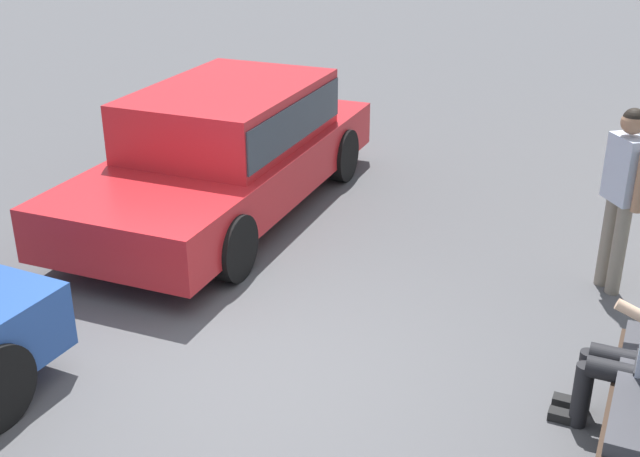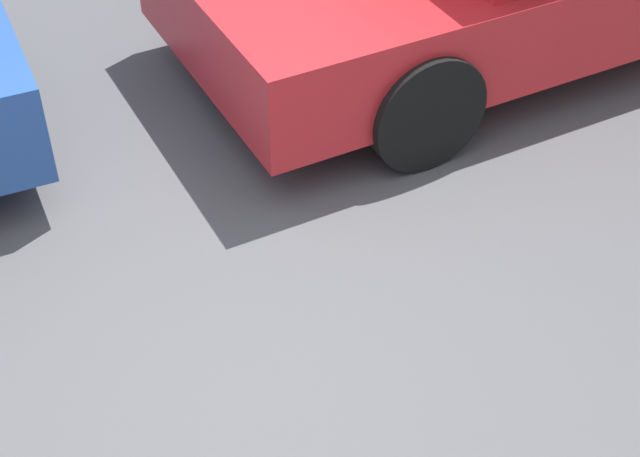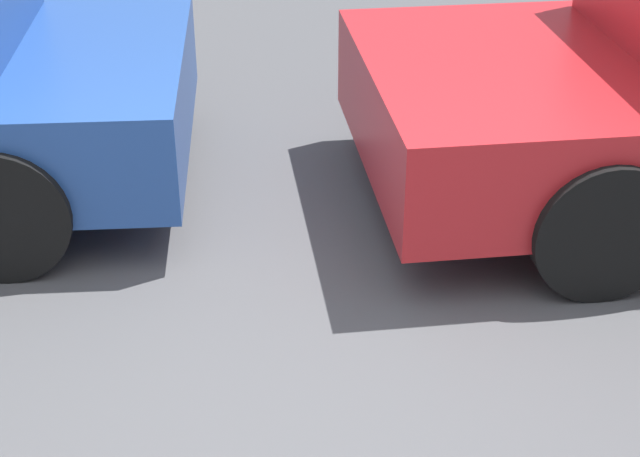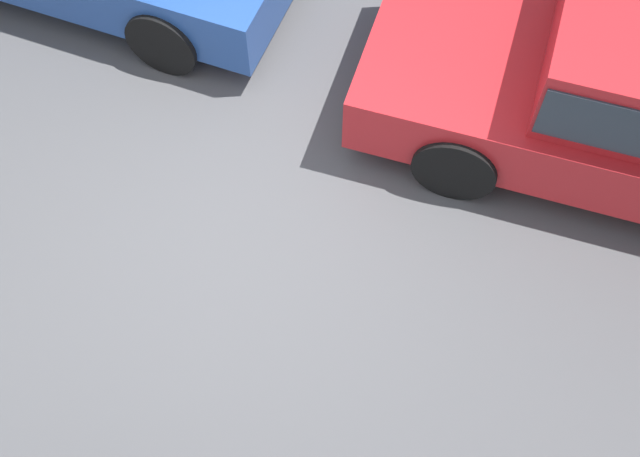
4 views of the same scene
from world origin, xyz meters
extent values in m
plane|color=#4C4C4F|center=(0.00, 0.00, 0.00)|extent=(60.00, 60.00, 0.00)
cylinder|color=black|center=(-1.33, -0.94, 0.33)|extent=(0.66, 0.20, 0.66)
cylinder|color=black|center=(-1.27, -2.69, 0.33)|extent=(0.66, 0.20, 0.66)
cylinder|color=black|center=(1.28, -1.34, 0.32)|extent=(0.64, 0.19, 0.64)
cylinder|color=black|center=(1.24, -3.12, 0.32)|extent=(0.64, 0.19, 0.64)
camera|label=1|loc=(4.53, 2.60, 3.57)|focal=45.00mm
camera|label=2|loc=(0.95, 2.60, 3.18)|focal=55.00mm
camera|label=3|loc=(0.23, 2.60, 2.44)|focal=55.00mm
camera|label=4|loc=(-1.51, 2.60, 5.39)|focal=45.00mm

